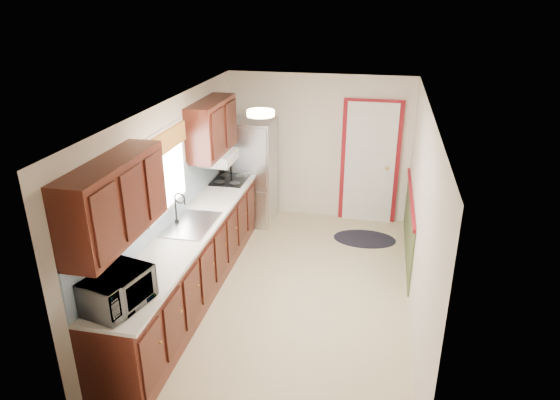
% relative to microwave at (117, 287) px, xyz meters
% --- Properties ---
extents(room_shell, '(3.20, 5.20, 2.52)m').
position_rel_microwave_xyz_m(room_shell, '(1.20, 1.95, 0.06)').
color(room_shell, beige).
rests_on(room_shell, ground).
extents(kitchen_run, '(0.63, 4.00, 2.20)m').
position_rel_microwave_xyz_m(kitchen_run, '(-0.04, 1.66, -0.33)').
color(kitchen_run, '#3D140D').
rests_on(kitchen_run, ground).
extents(back_wall_trim, '(1.12, 2.30, 2.08)m').
position_rel_microwave_xyz_m(back_wall_trim, '(2.19, 4.16, -0.25)').
color(back_wall_trim, maroon).
rests_on(back_wall_trim, ground).
extents(ceiling_fixture, '(0.30, 0.30, 0.06)m').
position_rel_microwave_xyz_m(ceiling_fixture, '(0.90, 1.75, 1.22)').
color(ceiling_fixture, '#FFD88C').
rests_on(ceiling_fixture, room_shell).
extents(microwave, '(0.46, 0.66, 0.41)m').
position_rel_microwave_xyz_m(microwave, '(0.00, 0.00, 0.00)').
color(microwave, white).
rests_on(microwave, kitchen_run).
extents(refrigerator, '(0.73, 0.73, 1.72)m').
position_rel_microwave_xyz_m(refrigerator, '(0.18, 4.00, -0.28)').
color(refrigerator, '#B7B7BC').
rests_on(refrigerator, ground).
extents(rug, '(0.97, 0.63, 0.01)m').
position_rel_microwave_xyz_m(rug, '(2.07, 3.66, -1.14)').
color(rug, black).
rests_on(rug, ground).
extents(cooktop, '(0.49, 0.59, 0.02)m').
position_rel_microwave_xyz_m(cooktop, '(0.01, 3.35, -0.19)').
color(cooktop, black).
rests_on(cooktop, kitchen_run).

